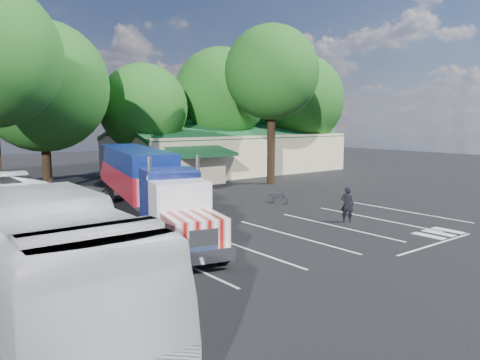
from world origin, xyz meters
TOP-DOWN VIEW (x-y plane):
  - ground at (0.00, 0.00)m, footprint 120.00×120.00m
  - event_hall at (13.74, 17.81)m, footprint 24.20×14.12m
  - tree_row_c at (-5.00, 16.20)m, footprint 10.00×10.00m
  - tree_row_d at (4.00, 17.50)m, footprint 8.00×8.00m
  - tree_row_e at (13.00, 18.00)m, footprint 9.60×9.60m
  - tree_row_f at (23.00, 16.80)m, footprint 10.40×10.40m
  - tree_near_right at (11.50, 8.50)m, footprint 8.00×8.00m
  - semi_truck at (-3.79, 2.12)m, footprint 6.95×19.07m
  - woman at (4.50, -5.55)m, footprint 0.73×0.83m
  - bicycle at (5.50, 1.00)m, footprint 0.80×1.76m
  - tour_bus at (-12.36, -8.00)m, footprint 3.31×13.35m
  - silver_sedan at (12.00, 14.00)m, footprint 4.22×2.02m

SIDE VIEW (x-z plane):
  - ground at x=0.00m, z-range 0.00..0.00m
  - bicycle at x=5.50m, z-range 0.00..0.89m
  - silver_sedan at x=12.00m, z-range 0.00..1.33m
  - woman at x=4.50m, z-range 0.00..1.91m
  - tour_bus at x=-12.36m, z-range 0.00..3.70m
  - event_hall at x=13.74m, z-range -0.56..4.99m
  - semi_truck at x=-3.79m, z-range 0.26..4.26m
  - tree_row_d at x=4.00m, z-range 1.28..11.88m
  - tree_row_f at x=23.00m, z-range 1.29..14.29m
  - tree_row_c at x=-5.00m, z-range 1.51..14.56m
  - tree_row_e at x=13.00m, z-range 1.64..14.54m
  - tree_near_right at x=11.50m, z-range 2.71..16.21m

